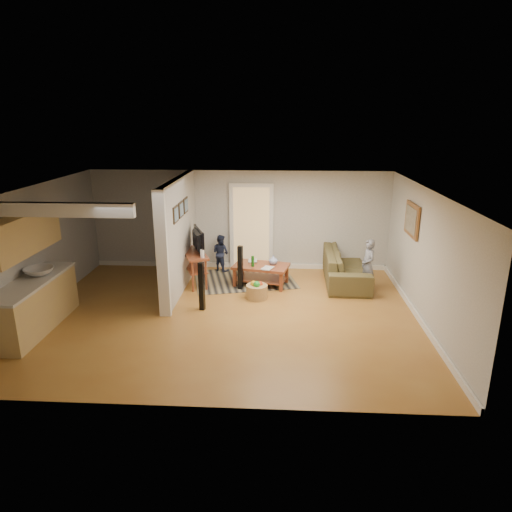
{
  "coord_description": "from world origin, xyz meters",
  "views": [
    {
      "loc": [
        1.05,
        -8.26,
        3.78
      ],
      "look_at": [
        0.56,
        0.43,
        1.1
      ],
      "focal_mm": 32.0,
      "sensor_mm": 36.0,
      "label": 1
    }
  ],
  "objects_px": {
    "speaker_right": "(240,268)",
    "toy_basket": "(257,291)",
    "sofa": "(345,279)",
    "tv_console": "(195,255)",
    "speaker_left": "(202,286)",
    "coffee_table": "(262,269)",
    "child": "(366,290)",
    "toddler": "(221,270)"
  },
  "relations": [
    {
      "from": "tv_console",
      "to": "toddler",
      "type": "distance_m",
      "value": 1.26
    },
    {
      "from": "sofa",
      "to": "toddler",
      "type": "xyz_separation_m",
      "value": [
        -3.07,
        0.5,
        0.0
      ]
    },
    {
      "from": "child",
      "to": "toddler",
      "type": "height_order",
      "value": "child"
    },
    {
      "from": "coffee_table",
      "to": "tv_console",
      "type": "xyz_separation_m",
      "value": [
        -1.55,
        0.02,
        0.31
      ]
    },
    {
      "from": "coffee_table",
      "to": "tv_console",
      "type": "height_order",
      "value": "tv_console"
    },
    {
      "from": "sofa",
      "to": "speaker_right",
      "type": "distance_m",
      "value": 2.62
    },
    {
      "from": "coffee_table",
      "to": "speaker_right",
      "type": "xyz_separation_m",
      "value": [
        -0.47,
        -0.31,
        0.13
      ]
    },
    {
      "from": "child",
      "to": "toddler",
      "type": "relative_size",
      "value": 1.26
    },
    {
      "from": "child",
      "to": "toddler",
      "type": "xyz_separation_m",
      "value": [
        -3.47,
        1.16,
        0.0
      ]
    },
    {
      "from": "tv_console",
      "to": "toy_basket",
      "type": "relative_size",
      "value": 2.78
    },
    {
      "from": "speaker_left",
      "to": "speaker_right",
      "type": "relative_size",
      "value": 0.99
    },
    {
      "from": "sofa",
      "to": "toy_basket",
      "type": "distance_m",
      "value": 2.44
    },
    {
      "from": "speaker_left",
      "to": "coffee_table",
      "type": "bearing_deg",
      "value": 64.85
    },
    {
      "from": "toy_basket",
      "to": "toddler",
      "type": "relative_size",
      "value": 0.49
    },
    {
      "from": "sofa",
      "to": "tv_console",
      "type": "bearing_deg",
      "value": 98.55
    },
    {
      "from": "tv_console",
      "to": "speaker_right",
      "type": "distance_m",
      "value": 1.15
    },
    {
      "from": "speaker_right",
      "to": "toy_basket",
      "type": "relative_size",
      "value": 2.21
    },
    {
      "from": "speaker_right",
      "to": "toy_basket",
      "type": "bearing_deg",
      "value": -37.91
    },
    {
      "from": "speaker_right",
      "to": "coffee_table",
      "type": "bearing_deg",
      "value": 48.23
    },
    {
      "from": "sofa",
      "to": "coffee_table",
      "type": "height_order",
      "value": "coffee_table"
    },
    {
      "from": "coffee_table",
      "to": "sofa",
      "type": "bearing_deg",
      "value": 13.28
    },
    {
      "from": "toy_basket",
      "to": "child",
      "type": "relative_size",
      "value": 0.39
    },
    {
      "from": "toddler",
      "to": "tv_console",
      "type": "bearing_deg",
      "value": 96.26
    },
    {
      "from": "coffee_table",
      "to": "toddler",
      "type": "height_order",
      "value": "coffee_table"
    },
    {
      "from": "toy_basket",
      "to": "speaker_right",
      "type": "bearing_deg",
      "value": 127.52
    },
    {
      "from": "speaker_right",
      "to": "child",
      "type": "height_order",
      "value": "speaker_right"
    },
    {
      "from": "child",
      "to": "toddler",
      "type": "distance_m",
      "value": 3.66
    },
    {
      "from": "sofa",
      "to": "child",
      "type": "xyz_separation_m",
      "value": [
        0.4,
        -0.66,
        0.0
      ]
    },
    {
      "from": "speaker_right",
      "to": "toddler",
      "type": "distance_m",
      "value": 1.51
    },
    {
      "from": "sofa",
      "to": "toy_basket",
      "type": "xyz_separation_m",
      "value": [
        -2.05,
        -1.3,
        0.17
      ]
    },
    {
      "from": "speaker_right",
      "to": "child",
      "type": "xyz_separation_m",
      "value": [
        2.85,
        0.12,
        -0.51
      ]
    },
    {
      "from": "tv_console",
      "to": "speaker_right",
      "type": "xyz_separation_m",
      "value": [
        1.08,
        -0.34,
        -0.18
      ]
    },
    {
      "from": "sofa",
      "to": "speaker_right",
      "type": "bearing_deg",
      "value": 109.03
    },
    {
      "from": "speaker_left",
      "to": "child",
      "type": "height_order",
      "value": "speaker_left"
    },
    {
      "from": "speaker_left",
      "to": "toy_basket",
      "type": "height_order",
      "value": "speaker_left"
    },
    {
      "from": "sofa",
      "to": "tv_console",
      "type": "height_order",
      "value": "tv_console"
    },
    {
      "from": "tv_console",
      "to": "sofa",
      "type": "bearing_deg",
      "value": -14.25
    },
    {
      "from": "tv_console",
      "to": "toy_basket",
      "type": "height_order",
      "value": "tv_console"
    },
    {
      "from": "toy_basket",
      "to": "toddler",
      "type": "xyz_separation_m",
      "value": [
        -1.01,
        1.8,
        -0.17
      ]
    },
    {
      "from": "sofa",
      "to": "toy_basket",
      "type": "relative_size",
      "value": 5.36
    },
    {
      "from": "speaker_left",
      "to": "speaker_right",
      "type": "height_order",
      "value": "speaker_right"
    },
    {
      "from": "toddler",
      "to": "coffee_table",
      "type": "bearing_deg",
      "value": 170.91
    }
  ]
}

